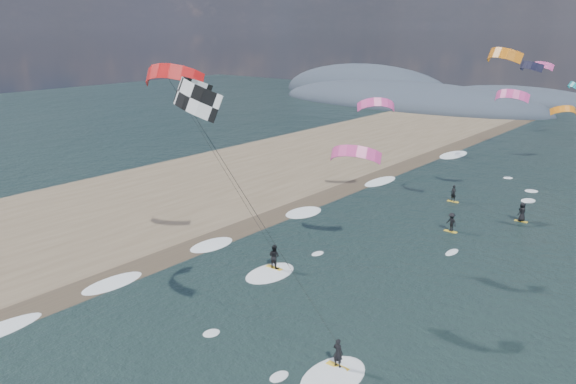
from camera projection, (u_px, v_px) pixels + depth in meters
The scene contains 8 objects.
sand_strip at pixel (68, 227), 48.42m from camera, with size 26.00×240.00×0.00m, color brown.
wet_sand_strip at pixel (155, 262), 41.10m from camera, with size 3.00×240.00×0.00m, color #382D23.
coastal_hills at pixel (402, 99), 133.54m from camera, with size 80.00×41.00×15.00m.
kitesurfer_near_a at pixel (218, 162), 23.62m from camera, with size 7.64×9.15×15.16m.
kitesurfer_near_b at pixel (200, 137), 35.55m from camera, with size 7.19×8.76×14.99m.
far_kitesurfers at pixel (478, 213), 49.35m from camera, with size 8.22×8.81×1.77m.
bg_kite_field at pixel (523, 80), 61.88m from camera, with size 13.78×69.77×8.87m.
shoreline_surf at pixel (214, 247), 43.89m from camera, with size 2.40×79.40×0.11m.
Camera 1 is at (19.67, -13.07, 16.62)m, focal length 35.00 mm.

